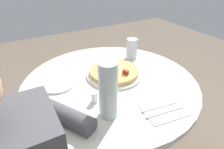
% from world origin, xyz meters
% --- Properties ---
extents(dining_table, '(0.89, 0.89, 0.73)m').
position_xyz_m(dining_table, '(0.00, 0.00, 0.56)').
color(dining_table, beige).
rests_on(dining_table, ground_plane).
extents(pizza_plate, '(0.29, 0.29, 0.01)m').
position_xyz_m(pizza_plate, '(-0.05, -0.03, 0.74)').
color(pizza_plate, white).
rests_on(pizza_plate, dining_table).
extents(breakfast_pizza, '(0.26, 0.26, 0.05)m').
position_xyz_m(breakfast_pizza, '(-0.05, -0.04, 0.75)').
color(breakfast_pizza, tan).
rests_on(breakfast_pizza, pizza_plate).
extents(bread_plate, '(0.18, 0.18, 0.01)m').
position_xyz_m(bread_plate, '(0.24, -0.10, 0.74)').
color(bread_plate, white).
rests_on(bread_plate, dining_table).
extents(napkin, '(0.19, 0.16, 0.00)m').
position_xyz_m(napkin, '(-0.09, 0.31, 0.73)').
color(napkin, white).
rests_on(napkin, dining_table).
extents(fork, '(0.18, 0.04, 0.00)m').
position_xyz_m(fork, '(-0.08, 0.32, 0.74)').
color(fork, silver).
rests_on(fork, napkin).
extents(knife, '(0.18, 0.04, 0.00)m').
position_xyz_m(knife, '(-0.09, 0.29, 0.74)').
color(knife, silver).
rests_on(knife, napkin).
extents(water_glass, '(0.07, 0.07, 0.12)m').
position_xyz_m(water_glass, '(-0.25, -0.17, 0.79)').
color(water_glass, silver).
rests_on(water_glass, dining_table).
extents(water_bottle, '(0.07, 0.07, 0.23)m').
position_xyz_m(water_bottle, '(0.13, 0.22, 0.85)').
color(water_bottle, silver).
rests_on(water_bottle, dining_table).
extents(salt_shaker, '(0.03, 0.03, 0.05)m').
position_xyz_m(salt_shaker, '(0.14, 0.12, 0.75)').
color(salt_shaker, white).
rests_on(salt_shaker, dining_table).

